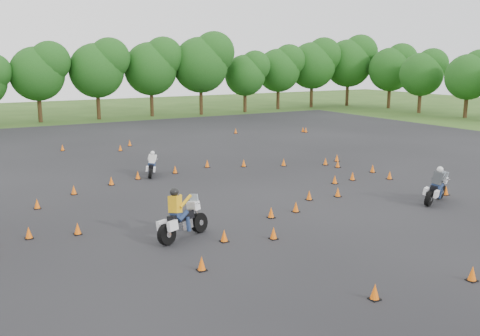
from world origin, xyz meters
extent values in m
plane|color=#2D5119|center=(0.00, 0.00, 0.00)|extent=(140.00, 140.00, 0.00)
plane|color=black|center=(0.00, 6.00, 0.01)|extent=(62.00, 62.00, 0.00)
cone|color=#F4620A|center=(16.16, 20.39, 0.23)|extent=(0.26, 0.26, 0.45)
cone|color=#F4620A|center=(-2.66, -3.17, 0.23)|extent=(0.26, 0.26, 0.45)
cone|color=#F4620A|center=(-8.96, 1.08, 0.23)|extent=(0.26, 0.26, 0.45)
cone|color=#F4620A|center=(-5.33, 21.06, 0.23)|extent=(0.26, 0.26, 0.45)
cone|color=#F4620A|center=(3.57, 0.51, 0.23)|extent=(0.26, 0.26, 0.45)
cone|color=#F4620A|center=(5.62, 8.21, 0.23)|extent=(0.26, 0.26, 0.45)
cone|color=#F4620A|center=(6.68, 2.95, 0.23)|extent=(0.26, 0.26, 0.45)
cone|color=#F4620A|center=(8.46, -1.94, 0.23)|extent=(0.26, 0.26, 0.45)
cone|color=#F4620A|center=(8.12, 7.13, 0.23)|extent=(0.26, 0.26, 0.45)
cone|color=#F4620A|center=(-7.63, 7.48, 0.23)|extent=(0.26, 0.26, 0.45)
cone|color=#F4620A|center=(-5.41, 8.54, 0.23)|extent=(0.26, 0.26, 0.45)
cone|color=#F4620A|center=(0.50, -9.46, 0.23)|extent=(0.26, 0.26, 0.45)
cone|color=#F4620A|center=(-1.24, -0.82, 0.23)|extent=(0.26, 0.26, 0.45)
cone|color=#F4620A|center=(-3.69, 9.19, 0.23)|extent=(0.26, 0.26, 0.45)
cone|color=#F4620A|center=(16.26, 20.09, 0.23)|extent=(0.26, 0.26, 0.45)
cone|color=#F4620A|center=(10.34, 22.75, 0.23)|extent=(0.26, 0.26, 0.45)
cone|color=#F4620A|center=(1.97, 0.73, 0.23)|extent=(0.26, 0.26, 0.45)
cone|color=#F4620A|center=(-10.69, 1.51, 0.23)|extent=(0.26, 0.26, 0.45)
cone|color=#F4620A|center=(-3.03, -8.93, 0.23)|extent=(0.26, 0.26, 0.45)
cone|color=#F4620A|center=(9.56, 7.72, 0.23)|extent=(0.26, 0.26, 0.45)
cone|color=#F4620A|center=(8.29, 6.12, 0.23)|extent=(0.26, 0.26, 0.45)
cone|color=#F4620A|center=(-4.42, -2.50, 0.23)|extent=(0.26, 0.26, 0.45)
cone|color=#F4620A|center=(-0.31, 20.71, 0.23)|extent=(0.26, 0.26, 0.45)
cone|color=#F4620A|center=(1.22, 10.24, 0.23)|extent=(0.26, 0.26, 0.45)
cone|color=#F4620A|center=(-1.66, 18.83, 0.23)|extent=(0.26, 0.26, 0.45)
cone|color=#F4620A|center=(0.21, -0.63, 0.23)|extent=(0.26, 0.26, 0.45)
cone|color=#F4620A|center=(9.14, 3.93, 0.23)|extent=(0.26, 0.26, 0.45)
cone|color=#F4620A|center=(-6.36, -4.56, 0.23)|extent=(0.26, 0.26, 0.45)
cone|color=#F4620A|center=(8.66, 2.08, 0.23)|extent=(0.26, 0.26, 0.45)
cone|color=#F4620A|center=(3.30, 9.26, 0.23)|extent=(0.26, 0.26, 0.45)
cone|color=#F4620A|center=(-9.69, 5.66, 0.23)|extent=(0.26, 0.26, 0.45)
cone|color=#F4620A|center=(-1.24, 9.60, 0.23)|extent=(0.26, 0.26, 0.45)
cone|color=#F4620A|center=(5.26, 2.77, 0.23)|extent=(0.26, 0.26, 0.45)
camera|label=1|loc=(-13.38, -19.24, 6.73)|focal=40.00mm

